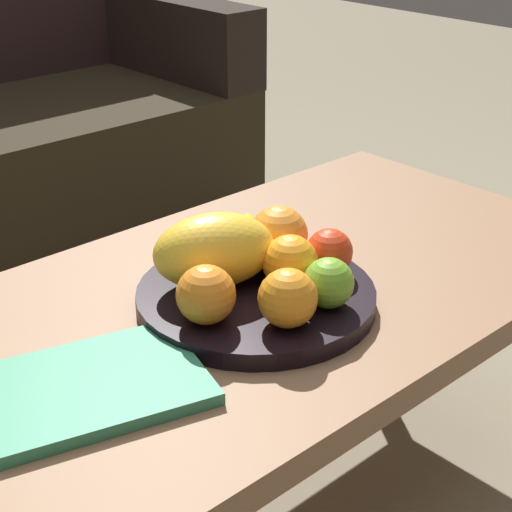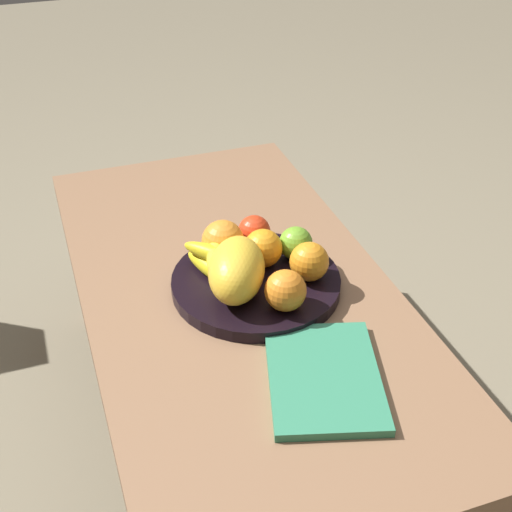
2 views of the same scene
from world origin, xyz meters
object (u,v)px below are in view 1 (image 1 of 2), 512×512
object	(u,v)px
orange_front	(290,263)
apple_left	(329,252)
melon_large_front	(214,251)
magazine	(93,386)
fruit_bowl	(256,297)
orange_left	(279,235)
banana_bunch	(242,246)
coffee_table	(249,322)
apple_front	(329,283)
orange_right	(206,295)
orange_back	(288,298)

from	to	relation	value
orange_front	apple_left	size ratio (longest dim) A/B	1.15
melon_large_front	magazine	bearing A→B (deg)	-163.59
fruit_bowl	apple_left	distance (m)	0.12
orange_front	orange_left	world-z (taller)	orange_left
banana_bunch	magazine	xyz separation A→B (m)	(-0.31, -0.09, -0.05)
magazine	orange_front	bearing A→B (deg)	15.25
orange_front	apple_left	world-z (taller)	orange_front
orange_front	coffee_table	bearing A→B (deg)	108.13
fruit_bowl	melon_large_front	distance (m)	0.09
melon_large_front	apple_front	bearing A→B (deg)	-64.01
orange_front	apple_front	xyz separation A→B (m)	(0.00, -0.07, -0.00)
apple_front	banana_bunch	world-z (taller)	apple_front
apple_left	banana_bunch	distance (m)	0.12
apple_front	melon_large_front	bearing A→B (deg)	115.99
fruit_bowl	apple_left	xyz separation A→B (m)	(0.11, -0.03, 0.05)
orange_left	magazine	distance (m)	0.36
coffee_table	banana_bunch	world-z (taller)	banana_bunch
orange_left	banana_bunch	xyz separation A→B (m)	(-0.05, 0.03, -0.01)
melon_large_front	orange_right	size ratio (longest dim) A/B	2.20
coffee_table	melon_large_front	world-z (taller)	melon_large_front
fruit_bowl	orange_left	distance (m)	0.11
melon_large_front	orange_right	world-z (taller)	melon_large_front
orange_front	orange_back	size ratio (longest dim) A/B	1.01
orange_front	orange_back	distance (m)	0.10
apple_left	banana_bunch	world-z (taller)	apple_left
coffee_table	fruit_bowl	world-z (taller)	fruit_bowl
orange_left	orange_front	bearing A→B (deg)	-122.74
fruit_bowl	magazine	bearing A→B (deg)	-175.26
orange_back	apple_left	size ratio (longest dim) A/B	1.14
orange_front	banana_bunch	size ratio (longest dim) A/B	0.44
orange_front	orange_left	size ratio (longest dim) A/B	0.90
melon_large_front	magazine	xyz separation A→B (m)	(-0.24, -0.07, -0.07)
apple_left	melon_large_front	bearing A→B (deg)	149.53
orange_left	apple_left	world-z (taller)	orange_left
banana_bunch	fruit_bowl	bearing A→B (deg)	-116.62
coffee_table	orange_right	distance (m)	0.17
coffee_table	melon_large_front	xyz separation A→B (m)	(-0.05, 0.01, 0.12)
orange_right	magazine	bearing A→B (deg)	-179.06
fruit_bowl	orange_right	xyz separation A→B (m)	(-0.10, -0.02, 0.05)
orange_front	magazine	bearing A→B (deg)	179.14
melon_large_front	apple_front	xyz separation A→B (m)	(0.07, -0.14, -0.02)
orange_right	apple_front	world-z (taller)	orange_right
fruit_bowl	melon_large_front	xyz separation A→B (m)	(-0.03, 0.05, 0.06)
coffee_table	fruit_bowl	xyz separation A→B (m)	(-0.02, -0.03, 0.06)
coffee_table	melon_large_front	size ratio (longest dim) A/B	6.94
apple_front	coffee_table	bearing A→B (deg)	99.38
banana_bunch	coffee_table	bearing A→B (deg)	-116.92
melon_large_front	orange_left	world-z (taller)	melon_large_front
apple_front	apple_left	xyz separation A→B (m)	(0.07, 0.06, -0.00)
coffee_table	orange_front	size ratio (longest dim) A/B	15.27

